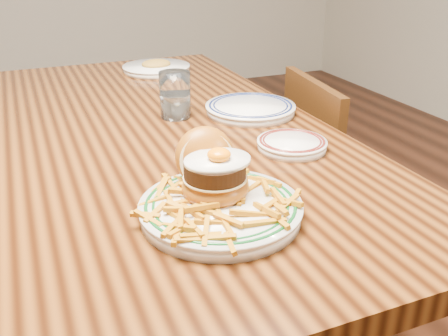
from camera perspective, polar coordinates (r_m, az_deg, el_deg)
name	(u,v)px	position (r m, az deg, el deg)	size (l,w,h in m)	color
table	(157,158)	(1.34, -7.65, 1.15)	(0.85, 1.60, 0.75)	black
chair_right	(336,191)	(1.69, 12.68, -2.58)	(0.43, 0.43, 0.82)	#37200B
main_plate	(218,194)	(0.87, -0.71, -2.96)	(0.28, 0.30, 0.14)	white
side_plate	(292,144)	(1.16, 7.76, 2.78)	(0.16, 0.16, 0.02)	white
rear_plate	(250,108)	(1.40, 3.04, 6.86)	(0.25, 0.25, 0.03)	white
water_glass	(175,98)	(1.36, -5.59, 8.01)	(0.08, 0.08, 0.12)	white
far_plate	(156,68)	(1.88, -7.73, 11.30)	(0.25, 0.25, 0.04)	white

